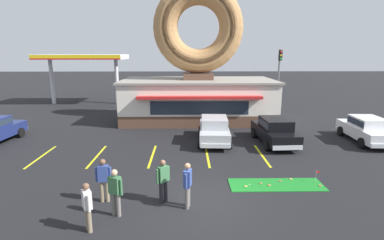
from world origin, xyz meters
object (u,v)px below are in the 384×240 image
(car_silver, at_px, (214,128))
(pedestrian_beanie_man, at_px, (188,183))
(putting_flag_pin, at_px, (317,174))
(pedestrian_blue_sweater_man, at_px, (115,190))
(traffic_light_pole, at_px, (279,73))
(golf_ball, at_px, (249,185))
(car_black, at_px, (275,130))
(car_white, at_px, (366,129))
(pedestrian_hooded_kid, at_px, (104,178))
(pedestrian_clipboard_woman, at_px, (87,205))
(trash_bin, at_px, (269,123))
(pedestrian_leather_jacket_man, at_px, (163,179))

(car_silver, xyz_separation_m, pedestrian_beanie_man, (-1.67, -8.14, 0.07))
(putting_flag_pin, xyz_separation_m, pedestrian_beanie_man, (-5.54, -1.94, 0.50))
(pedestrian_blue_sweater_man, distance_m, traffic_light_pole, 21.26)
(golf_ball, xyz_separation_m, traffic_light_pole, (5.78, 15.79, 3.66))
(car_black, distance_m, pedestrian_beanie_man, 9.42)
(putting_flag_pin, xyz_separation_m, car_white, (5.63, 6.02, 0.43))
(pedestrian_hooded_kid, xyz_separation_m, pedestrian_clipboard_woman, (0.01, -1.89, -0.05))
(car_black, bearing_deg, pedestrian_beanie_man, -124.67)
(golf_ball, bearing_deg, trash_bin, 70.37)
(car_black, bearing_deg, trash_bin, 79.57)
(putting_flag_pin, relative_size, pedestrian_hooded_kid, 0.33)
(car_black, relative_size, pedestrian_hooded_kid, 2.75)
(pedestrian_leather_jacket_man, distance_m, pedestrian_clipboard_woman, 2.87)
(traffic_light_pole, bearing_deg, pedestrian_blue_sweater_man, -120.98)
(car_white, xyz_separation_m, pedestrian_leather_jacket_man, (-12.08, -7.53, 0.05))
(car_white, bearing_deg, putting_flag_pin, -133.09)
(golf_ball, relative_size, pedestrian_blue_sweater_man, 0.02)
(trash_bin, height_order, traffic_light_pole, traffic_light_pole)
(traffic_light_pole, bearing_deg, trash_bin, -110.85)
(car_silver, relative_size, pedestrian_hooded_kid, 2.75)
(trash_bin, bearing_deg, pedestrian_beanie_man, -118.07)
(pedestrian_blue_sweater_man, bearing_deg, pedestrian_beanie_man, 12.15)
(golf_ball, height_order, car_black, car_black)
(putting_flag_pin, height_order, pedestrian_blue_sweater_man, pedestrian_blue_sweater_man)
(car_silver, distance_m, traffic_light_pole, 11.90)
(pedestrian_blue_sweater_man, bearing_deg, golf_ball, 24.25)
(pedestrian_hooded_kid, bearing_deg, trash_bin, 49.78)
(car_black, bearing_deg, car_white, 2.12)
(pedestrian_hooded_kid, relative_size, pedestrian_leather_jacket_man, 1.02)
(car_silver, relative_size, pedestrian_beanie_man, 2.74)
(pedestrian_hooded_kid, relative_size, traffic_light_pole, 0.29)
(trash_bin, bearing_deg, putting_flag_pin, -92.89)
(pedestrian_clipboard_woman, distance_m, traffic_light_pole, 22.35)
(pedestrian_clipboard_woman, xyz_separation_m, trash_bin, (9.12, 12.68, -0.39))
(car_white, height_order, traffic_light_pole, traffic_light_pole)
(pedestrian_beanie_man, xyz_separation_m, traffic_light_pole, (8.40, 17.54, 2.77))
(trash_bin, bearing_deg, pedestrian_hooded_kid, -130.22)
(car_black, relative_size, pedestrian_leather_jacket_man, 2.79)
(pedestrian_beanie_man, bearing_deg, traffic_light_pole, 64.42)
(pedestrian_hooded_kid, relative_size, pedestrian_beanie_man, 1.00)
(pedestrian_blue_sweater_man, bearing_deg, traffic_light_pole, 59.02)
(trash_bin, bearing_deg, pedestrian_blue_sweater_man, -125.64)
(car_white, bearing_deg, pedestrian_leather_jacket_man, -148.04)
(putting_flag_pin, height_order, car_white, car_white)
(golf_ball, relative_size, traffic_light_pole, 0.01)
(golf_ball, relative_size, trash_bin, 0.04)
(putting_flag_pin, relative_size, pedestrian_blue_sweater_man, 0.33)
(car_silver, xyz_separation_m, pedestrian_blue_sweater_man, (-4.12, -8.67, 0.07))
(pedestrian_clipboard_woman, relative_size, pedestrian_beanie_man, 0.95)
(car_silver, height_order, pedestrian_clipboard_woman, pedestrian_clipboard_woman)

